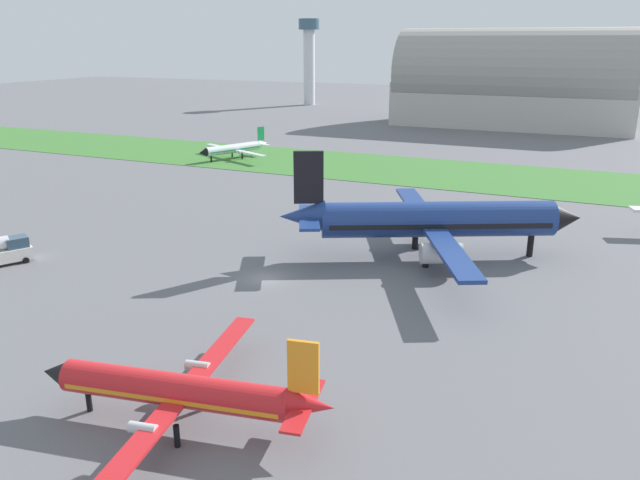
# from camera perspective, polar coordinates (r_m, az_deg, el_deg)

# --- Properties ---
(ground_plane) EXTENTS (600.00, 600.00, 0.00)m
(ground_plane) POSITION_cam_1_polar(r_m,az_deg,el_deg) (66.78, -5.04, -3.59)
(ground_plane) COLOR slate
(grass_taxiway_strip) EXTENTS (360.00, 28.00, 0.08)m
(grass_taxiway_strip) POSITION_cam_1_polar(r_m,az_deg,el_deg) (123.38, 9.19, 6.29)
(grass_taxiway_strip) COLOR #3D7533
(grass_taxiway_strip) RESTS_ON ground_plane
(airplane_taxiing_turboprop) EXTENTS (19.60, 17.01, 6.24)m
(airplane_taxiing_turboprop) POSITION_cam_1_polar(r_m,az_deg,el_deg) (136.06, -7.88, 8.38)
(airplane_taxiing_turboprop) COLOR silver
(airplane_taxiing_turboprop) RESTS_ON ground_plane
(airplane_foreground_turboprop) EXTENTS (20.66, 24.03, 7.24)m
(airplane_foreground_turboprop) POSITION_cam_1_polar(r_m,az_deg,el_deg) (42.48, -12.74, -13.36)
(airplane_foreground_turboprop) COLOR red
(airplane_foreground_turboprop) RESTS_ON ground_plane
(airplane_midfield_jet) EXTENTS (33.31, 33.43, 12.72)m
(airplane_midfield_jet) POSITION_cam_1_polar(r_m,az_deg,el_deg) (72.78, 10.26, 1.82)
(airplane_midfield_jet) COLOR navy
(airplane_midfield_jet) RESTS_ON ground_plane
(fuel_truck_near_gate) EXTENTS (5.18, 6.86, 3.29)m
(fuel_truck_near_gate) POSITION_cam_1_polar(r_m,az_deg,el_deg) (79.04, -27.33, -0.93)
(fuel_truck_near_gate) COLOR white
(fuel_truck_near_gate) RESTS_ON ground_plane
(hangar_distant) EXTENTS (67.12, 25.80, 27.96)m
(hangar_distant) POSITION_cam_1_polar(r_m,az_deg,el_deg) (194.23, 17.29, 13.56)
(hangar_distant) COLOR #BCB7B2
(hangar_distant) RESTS_ON ground_plane
(control_tower) EXTENTS (8.00, 8.00, 32.50)m
(control_tower) POSITION_cam_1_polar(r_m,az_deg,el_deg) (251.91, -1.01, 16.76)
(control_tower) COLOR silver
(control_tower) RESTS_ON ground_plane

